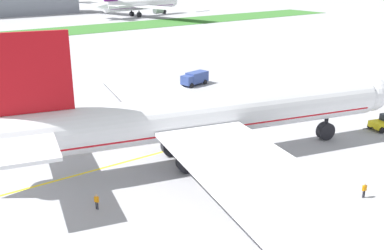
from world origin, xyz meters
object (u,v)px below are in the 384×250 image
pushback_tug (384,123)px  parked_airliner_far_centre (139,5)px  airliner_foreground (201,116)px  service_truck_baggage_loader (195,78)px  ground_crew_wingwalker_starboard (364,189)px  ground_crew_marshaller_front (97,200)px

pushback_tug → parked_airliner_far_centre: bearing=71.6°
airliner_foreground → service_truck_baggage_loader: 37.36m
pushback_tug → service_truck_baggage_loader: 37.56m
airliner_foreground → service_truck_baggage_loader: airliner_foreground is taller
ground_crew_wingwalker_starboard → parked_airliner_far_centre: (73.21, 169.43, 4.39)m
ground_crew_wingwalker_starboard → airliner_foreground: bearing=112.9°
ground_crew_marshaller_front → service_truck_baggage_loader: bearing=42.3°
service_truck_baggage_loader → parked_airliner_far_centre: bearing=64.2°
airliner_foreground → parked_airliner_far_centre: airliner_foreground is taller
ground_crew_wingwalker_starboard → parked_airliner_far_centre: parked_airliner_far_centre is taller
airliner_foreground → parked_airliner_far_centre: bearing=62.1°
ground_crew_marshaller_front → service_truck_baggage_loader: size_ratio=0.25×
service_truck_baggage_loader → ground_crew_marshaller_front: bearing=-137.7°
pushback_tug → ground_crew_wingwalker_starboard: 22.72m
pushback_tug → airliner_foreground: bearing=165.8°
ground_crew_marshaller_front → ground_crew_wingwalker_starboard: bearing=-31.5°
pushback_tug → ground_crew_marshaller_front: (-42.78, 3.44, -0.06)m
airliner_foreground → ground_crew_marshaller_front: airliner_foreground is taller
airliner_foreground → ground_crew_wingwalker_starboard: airliner_foreground is taller
pushback_tug → parked_airliner_far_centre: size_ratio=0.07×
service_truck_baggage_loader → parked_airliner_far_centre: size_ratio=0.08×
pushback_tug → ground_crew_marshaller_front: size_ratio=3.56×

